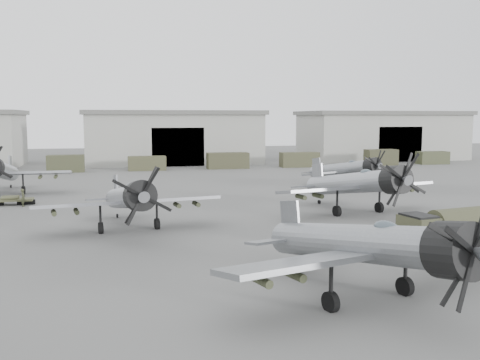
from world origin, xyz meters
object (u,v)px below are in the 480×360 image
object	(u,v)px
aircraft_mid_2	(360,183)
fuel_tanker	(450,227)
ground_crew	(23,198)
aircraft_mid_1	(129,198)
aircraft_near_1	(373,246)
aircraft_far_0	(0,170)
aircraft_far_1	(348,169)

from	to	relation	value
aircraft_mid_2	fuel_tanker	size ratio (longest dim) A/B	2.09
ground_crew	aircraft_mid_1	bearing A→B (deg)	-148.15
aircraft_near_1	ground_crew	distance (m)	33.94
aircraft_mid_1	fuel_tanker	xyz separation A→B (m)	(17.68, -9.35, -0.88)
aircraft_far_0	aircraft_far_1	bearing A→B (deg)	-5.48
aircraft_mid_2	aircraft_far_0	bearing A→B (deg)	137.44
aircraft_far_0	fuel_tanker	xyz separation A→B (m)	(29.49, -29.42, -1.04)
aircraft_near_1	ground_crew	bearing A→B (deg)	106.10
aircraft_mid_1	aircraft_mid_2	distance (m)	17.92
aircraft_mid_1	aircraft_far_0	world-z (taller)	aircraft_far_0
aircraft_far_0	ground_crew	world-z (taller)	aircraft_far_0
aircraft_mid_2	ground_crew	bearing A→B (deg)	147.53
aircraft_mid_1	aircraft_far_1	bearing A→B (deg)	27.73
aircraft_far_0	ground_crew	distance (m)	8.50
aircraft_mid_2	aircraft_far_0	size ratio (longest dim) A/B	1.02
aircraft_far_0	aircraft_far_1	size ratio (longest dim) A/B	1.20
aircraft_mid_2	ground_crew	xyz separation A→B (m)	(-26.35, 10.02, -1.70)
aircraft_mid_1	aircraft_far_1	size ratio (longest dim) A/B	1.13
aircraft_mid_2	fuel_tanker	xyz separation A→B (m)	(-0.09, -11.71, -1.07)
aircraft_near_1	aircraft_far_0	size ratio (longest dim) A/B	1.00
aircraft_far_0	aircraft_mid_2	bearing A→B (deg)	-32.19
aircraft_near_1	aircraft_far_0	bearing A→B (deg)	104.33
aircraft_near_1	aircraft_far_0	world-z (taller)	aircraft_far_0
aircraft_near_1	aircraft_mid_1	size ratio (longest dim) A/B	1.06
aircraft_mid_1	ground_crew	bearing A→B (deg)	116.07
aircraft_far_0	fuel_tanker	size ratio (longest dim) A/B	2.04
aircraft_far_1	ground_crew	xyz separation A→B (m)	(-32.25, -5.08, -1.28)
aircraft_mid_2	ground_crew	world-z (taller)	aircraft_mid_2
ground_crew	aircraft_far_1	bearing A→B (deg)	-83.96
aircraft_near_1	aircraft_mid_2	distance (m)	20.65
aircraft_near_1	fuel_tanker	world-z (taller)	aircraft_near_1
aircraft_near_1	aircraft_far_0	distance (m)	42.15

